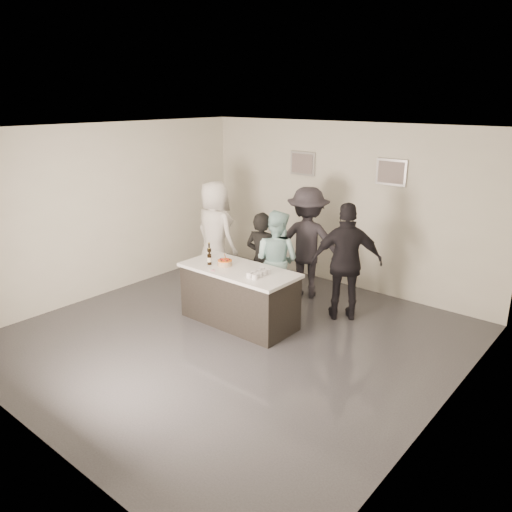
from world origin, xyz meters
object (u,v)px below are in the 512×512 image
(beer_bottle_b, at_px, (209,257))
(person_main_black, at_px, (262,261))
(person_main_blue, at_px, (276,260))
(beer_bottle_a, at_px, (209,251))
(bar_counter, at_px, (239,296))
(cake, at_px, (225,263))
(person_guest_back, at_px, (307,243))
(person_guest_right, at_px, (347,262))
(person_guest_left, at_px, (215,233))

(beer_bottle_b, relative_size, person_main_black, 0.16)
(person_main_blue, bearing_deg, beer_bottle_a, 39.82)
(bar_counter, bearing_deg, person_main_black, 99.58)
(cake, relative_size, person_main_blue, 0.14)
(bar_counter, height_order, beer_bottle_a, beer_bottle_a)
(beer_bottle_b, bearing_deg, bar_counter, 17.53)
(bar_counter, xyz_separation_m, person_guest_back, (0.16, 1.62, 0.53))
(beer_bottle_a, height_order, person_guest_right, person_guest_right)
(bar_counter, xyz_separation_m, person_main_blue, (0.07, 0.85, 0.39))
(bar_counter, bearing_deg, beer_bottle_a, 174.75)
(bar_counter, xyz_separation_m, beer_bottle_b, (-0.48, -0.15, 0.58))
(beer_bottle_b, relative_size, person_guest_back, 0.13)
(person_guest_right, bearing_deg, beer_bottle_b, 2.62)
(beer_bottle_b, relative_size, person_guest_right, 0.14)
(person_guest_left, height_order, person_guest_back, person_guest_left)
(beer_bottle_a, bearing_deg, person_main_black, 48.64)
(person_main_black, xyz_separation_m, person_guest_right, (1.30, 0.50, 0.12))
(cake, bearing_deg, person_main_blue, 69.51)
(beer_bottle_a, height_order, person_guest_back, person_guest_back)
(person_guest_right, bearing_deg, bar_counter, 8.99)
(bar_counter, bearing_deg, person_guest_right, 45.85)
(person_guest_left, distance_m, person_guest_back, 1.77)
(cake, height_order, person_guest_right, person_guest_right)
(person_main_black, distance_m, person_guest_left, 1.44)
(bar_counter, distance_m, person_guest_right, 1.76)
(person_main_blue, distance_m, person_guest_back, 0.79)
(person_main_blue, bearing_deg, person_guest_left, -12.95)
(person_guest_back, bearing_deg, person_guest_left, -8.16)
(cake, xyz_separation_m, beer_bottle_a, (-0.43, 0.09, 0.09))
(cake, distance_m, person_main_black, 0.77)
(bar_counter, height_order, person_main_black, person_main_black)
(person_guest_back, bearing_deg, cake, 48.23)
(person_guest_left, relative_size, person_guest_back, 1.00)
(beer_bottle_b, bearing_deg, person_main_blue, 61.52)
(person_guest_right, bearing_deg, person_guest_left, -33.13)
(bar_counter, height_order, person_guest_back, person_guest_back)
(person_guest_right, bearing_deg, cake, 3.89)
(beer_bottle_b, xyz_separation_m, person_guest_back, (0.64, 1.77, -0.05))
(cake, distance_m, person_guest_left, 1.64)
(bar_counter, xyz_separation_m, cake, (-0.26, -0.03, 0.49))
(bar_counter, relative_size, person_guest_right, 0.99)
(person_guest_left, bearing_deg, cake, 146.86)
(person_guest_left, bearing_deg, person_main_black, 174.32)
(person_guest_left, xyz_separation_m, person_guest_back, (1.67, 0.58, -0.00))
(person_main_black, bearing_deg, person_guest_back, -114.78)
(beer_bottle_a, distance_m, person_guest_right, 2.20)
(bar_counter, height_order, person_main_blue, person_main_blue)
(beer_bottle_a, xyz_separation_m, person_guest_right, (1.87, 1.15, -0.09))
(beer_bottle_a, relative_size, beer_bottle_b, 1.00)
(beer_bottle_b, distance_m, person_guest_back, 1.88)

